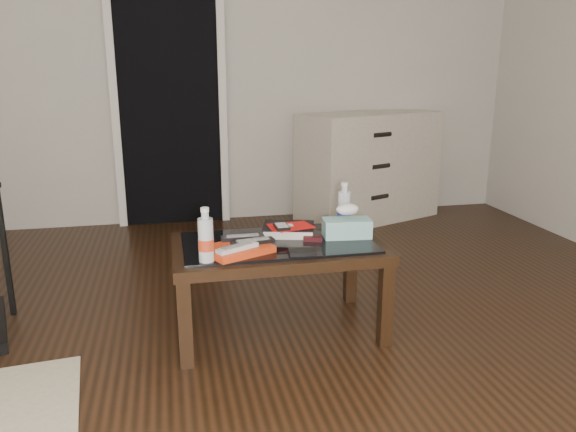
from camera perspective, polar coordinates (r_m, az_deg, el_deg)
name	(u,v)px	position (r m, az deg, el deg)	size (l,w,h in m)	color
ground	(280,365)	(2.56, -0.77, -14.87)	(5.00, 5.00, 0.00)	black
doorway	(169,98)	(4.65, -11.97, 11.66)	(0.90, 0.08, 2.07)	black
coffee_table	(278,254)	(2.71, -1.05, -3.89)	(1.00, 0.60, 0.46)	black
dresser	(369,167)	(4.78, 8.20, 4.98)	(1.30, 0.91, 0.90)	beige
magazines	(238,249)	(2.54, -5.12, -3.36)	(0.28, 0.21, 0.03)	red
remote_silver	(237,247)	(2.48, -5.16, -3.20)	(0.20, 0.05, 0.02)	silver
remote_black_front	(253,241)	(2.56, -3.60, -2.60)	(0.20, 0.05, 0.02)	black
remote_black_back	(243,237)	(2.63, -4.62, -2.17)	(0.20, 0.05, 0.02)	black
textbook	(289,230)	(2.80, 0.07, -1.39)	(0.25, 0.20, 0.05)	black
dvd_mailers	(288,226)	(2.77, -0.01, -1.01)	(0.19, 0.14, 0.01)	red
ipod	(282,226)	(2.72, -0.65, -1.06)	(0.06, 0.10, 0.02)	black
flip_phone	(313,239)	(2.70, 2.55, -2.30)	(0.09, 0.05, 0.02)	black
wallet	(303,252)	(2.51, 1.51, -3.68)	(0.12, 0.07, 0.02)	black
water_bottle_left	(206,235)	(2.42, -8.36, -1.89)	(0.07, 0.07, 0.24)	silver
water_bottle_right	(344,205)	(2.91, 5.72, 1.13)	(0.07, 0.07, 0.24)	silver
tissue_box	(347,228)	(2.77, 6.00, -1.22)	(0.23, 0.12, 0.09)	teal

